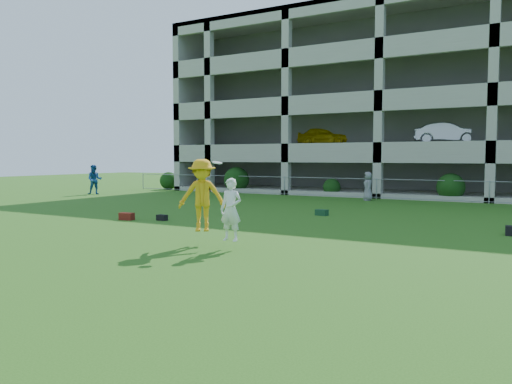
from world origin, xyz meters
The scene contains 13 objects.
ground centered at (0.00, 0.00, 0.00)m, with size 100.00×100.00×0.00m, color #235114.
bystander_a centered at (-16.99, 13.30, 0.97)m, with size 0.94×0.73×1.93m, color #1F4D8F.
bystander_b centered at (-9.26, 14.68, 0.92)m, with size 1.08×0.45×1.84m, color white.
bystander_c centered at (-0.06, 17.52, 0.80)m, with size 0.79×0.51×1.61m, color gray.
bag_red_a centered at (-5.64, 4.45, 0.14)m, with size 0.55×0.30×0.28m, color #5F1B10.
bag_black_b centered at (-4.35, 5.00, 0.11)m, with size 0.40×0.25×0.22m, color black.
crate_d centered at (7.53, 7.46, 0.15)m, with size 0.35×0.35×0.30m, color black.
bag_red_f centered at (-8.86, 13.93, 0.12)m, with size 0.45×0.28×0.24m, color maroon.
bag_green_g centered at (0.38, 9.56, 0.12)m, with size 0.50×0.30×0.25m, color #13341D.
frisbee_contest centered at (0.32, 1.35, 1.33)m, with size 2.11×1.28×2.15m.
parking_garage centered at (0.00, 27.70, 6.01)m, with size 30.00×14.00×12.00m.
fence centered at (0.00, 19.00, 0.61)m, with size 36.06×0.06×1.20m.
shrub_row centered at (4.59, 19.70, 1.51)m, with size 34.38×2.52×3.50m.
Camera 1 is at (8.16, -9.80, 2.43)m, focal length 35.00 mm.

